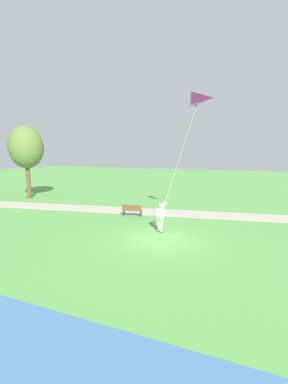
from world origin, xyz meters
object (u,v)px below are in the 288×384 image
(flying_kite, at_px, (191,101))
(tree_treeline_right, at_px, (26,148))
(person_kite_flyer, at_px, (160,215))
(park_bench_near_walkway, at_px, (132,209))

(flying_kite, height_order, tree_treeline_right, flying_kite)
(tree_treeline_right, bearing_deg, person_kite_flyer, -109.37)
(person_kite_flyer, relative_size, tree_treeline_right, 0.25)
(tree_treeline_right, bearing_deg, flying_kite, -101.43)
(park_bench_near_walkway, bearing_deg, flying_kite, -99.22)
(person_kite_flyer, height_order, tree_treeline_right, tree_treeline_right)
(person_kite_flyer, bearing_deg, flying_kite, -28.36)
(person_kite_flyer, distance_m, tree_treeline_right, 17.84)
(person_kite_flyer, relative_size, park_bench_near_walkway, 1.18)
(park_bench_near_walkway, distance_m, tree_treeline_right, 14.23)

